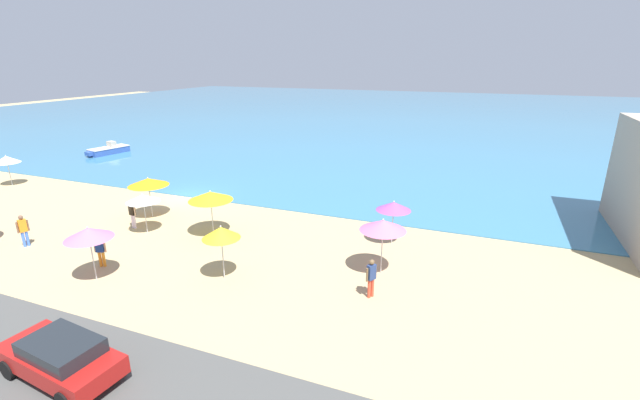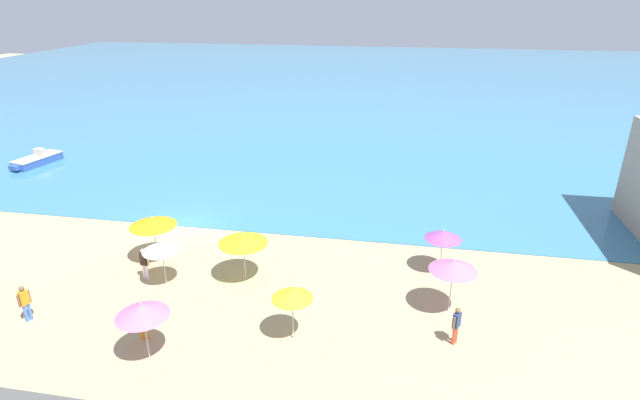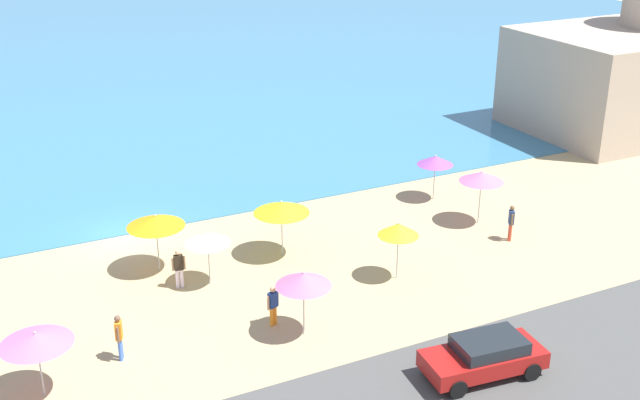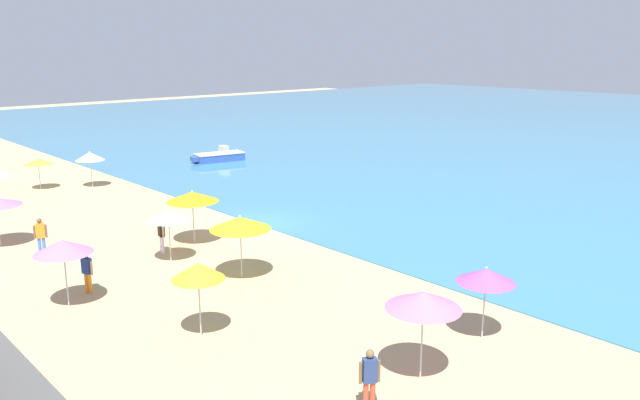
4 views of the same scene
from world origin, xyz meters
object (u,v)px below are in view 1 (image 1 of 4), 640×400
(bather_2, at_px, (132,213))
(bather_4, at_px, (100,249))
(parked_car_0, at_px, (61,357))
(beach_umbrella_11, at_px, (148,182))
(beach_umbrella_7, at_px, (221,233))
(skiff_nearshore, at_px, (109,150))
(beach_umbrella_10, at_px, (88,233))
(beach_umbrella_4, at_px, (210,196))
(bather_1, at_px, (371,276))
(bather_3, at_px, (23,229))
(beach_umbrella_1, at_px, (394,206))
(beach_umbrella_0, at_px, (143,198))
(beach_umbrella_5, at_px, (383,225))
(beach_umbrella_3, at_px, (6,159))

(bather_2, distance_m, bather_4, 4.95)
(bather_2, relative_size, parked_car_0, 0.40)
(beach_umbrella_11, xyz_separation_m, bather_2, (0.33, -1.89, -1.33))
(beach_umbrella_7, bearing_deg, skiff_nearshore, 145.12)
(beach_umbrella_10, bearing_deg, beach_umbrella_4, 73.08)
(bather_1, relative_size, bather_3, 0.98)
(beach_umbrella_10, relative_size, parked_car_0, 0.60)
(beach_umbrella_4, height_order, beach_umbrella_11, beach_umbrella_4)
(bather_3, bearing_deg, bather_1, 5.40)
(beach_umbrella_11, bearing_deg, beach_umbrella_1, 5.67)
(beach_umbrella_0, relative_size, beach_umbrella_11, 0.90)
(beach_umbrella_0, bearing_deg, beach_umbrella_4, 16.40)
(bather_2, relative_size, bather_3, 0.97)
(beach_umbrella_10, distance_m, bather_2, 6.39)
(beach_umbrella_1, height_order, parked_car_0, beach_umbrella_1)
(beach_umbrella_1, height_order, beach_umbrella_5, beach_umbrella_5)
(beach_umbrella_0, height_order, bather_2, beach_umbrella_0)
(beach_umbrella_11, distance_m, bather_2, 2.33)
(beach_umbrella_0, bearing_deg, bather_4, -75.46)
(skiff_nearshore, bearing_deg, beach_umbrella_10, -44.47)
(beach_umbrella_0, xyz_separation_m, beach_umbrella_4, (3.76, 1.11, 0.24))
(beach_umbrella_3, relative_size, parked_car_0, 0.57)
(beach_umbrella_7, distance_m, bather_1, 6.81)
(beach_umbrella_4, distance_m, bather_1, 10.66)
(beach_umbrella_4, height_order, bather_3, beach_umbrella_4)
(beach_umbrella_7, relative_size, skiff_nearshore, 0.58)
(bather_2, height_order, bather_3, bather_3)
(beach_umbrella_5, distance_m, bather_3, 18.81)
(beach_umbrella_5, height_order, beach_umbrella_10, beach_umbrella_5)
(beach_umbrella_5, relative_size, beach_umbrella_7, 1.05)
(beach_umbrella_10, relative_size, skiff_nearshore, 0.58)
(beach_umbrella_4, relative_size, beach_umbrella_7, 1.02)
(parked_car_0, bearing_deg, beach_umbrella_0, 120.81)
(bather_2, relative_size, skiff_nearshore, 0.38)
(beach_umbrella_0, distance_m, beach_umbrella_7, 7.79)
(beach_umbrella_1, bearing_deg, beach_umbrella_10, -142.74)
(bather_4, height_order, skiff_nearshore, bather_4)
(beach_umbrella_3, bearing_deg, beach_umbrella_0, -12.37)
(beach_umbrella_0, relative_size, beach_umbrella_1, 0.96)
(beach_umbrella_1, bearing_deg, beach_umbrella_0, -164.91)
(beach_umbrella_5, bearing_deg, bather_1, -87.24)
(beach_umbrella_11, height_order, skiff_nearshore, beach_umbrella_11)
(beach_umbrella_5, bearing_deg, beach_umbrella_7, -154.45)
(bather_2, xyz_separation_m, parked_car_0, (7.36, -10.57, -0.16))
(beach_umbrella_11, bearing_deg, bather_2, -80.10)
(beach_umbrella_11, xyz_separation_m, bather_1, (15.36, -4.27, -1.32))
(beach_umbrella_7, distance_m, bather_4, 6.37)
(beach_umbrella_10, xyz_separation_m, bather_4, (-0.77, 1.07, -1.35))
(beach_umbrella_0, bearing_deg, beach_umbrella_10, -70.56)
(beach_umbrella_4, relative_size, beach_umbrella_5, 0.97)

